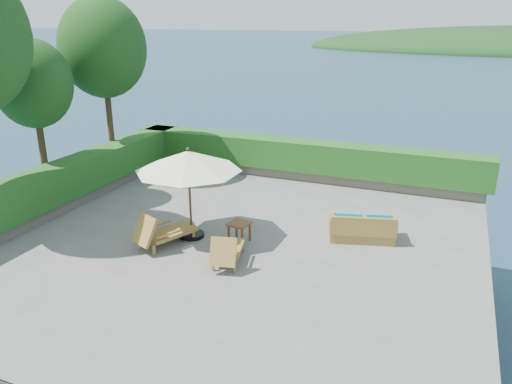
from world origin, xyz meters
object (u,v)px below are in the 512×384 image
at_px(lounge_left, 162,232).
at_px(lounge_right, 227,250).
at_px(patio_umbrella, 188,162).
at_px(side_table, 239,226).
at_px(wicker_loveseat, 362,228).

distance_m(lounge_left, lounge_right, 1.89).
height_order(patio_umbrella, side_table, patio_umbrella).
bearing_deg(lounge_right, lounge_left, 158.55).
height_order(patio_umbrella, wicker_loveseat, patio_umbrella).
xyz_separation_m(patio_umbrella, side_table, (1.27, 0.16, -1.57)).
xyz_separation_m(lounge_left, lounge_right, (1.87, -0.25, -0.04)).
xyz_separation_m(lounge_right, wicker_loveseat, (2.61, 2.46, -0.03)).
distance_m(patio_umbrella, lounge_left, 1.83).
relative_size(lounge_left, lounge_right, 1.13).
bearing_deg(lounge_left, patio_umbrella, 86.72).
distance_m(patio_umbrella, lounge_right, 2.45).
height_order(lounge_left, lounge_right, lounge_left).
bearing_deg(patio_umbrella, wicker_loveseat, 19.66).
distance_m(lounge_right, side_table, 1.19).
bearing_deg(side_table, wicker_loveseat, 24.69).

